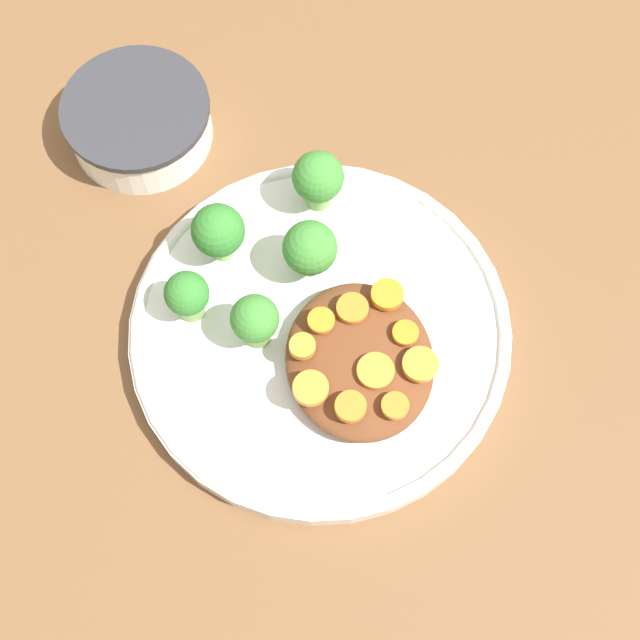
{
  "coord_description": "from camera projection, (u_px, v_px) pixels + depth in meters",
  "views": [
    {
      "loc": [
        -0.24,
        0.04,
        0.62
      ],
      "look_at": [
        0.0,
        0.0,
        0.03
      ],
      "focal_mm": 50.0,
      "sensor_mm": 36.0,
      "label": 1
    }
  ],
  "objects": [
    {
      "name": "carrot_slice_8",
      "position": [
        352.0,
        308.0,
        0.62
      ],
      "size": [
        0.02,
        0.02,
        0.0
      ],
      "primitive_type": "cylinder",
      "color": "orange",
      "rests_on": "stew_mound"
    },
    {
      "name": "carrot_slice_6",
      "position": [
        302.0,
        346.0,
        0.61
      ],
      "size": [
        0.02,
        0.02,
        0.01
      ],
      "primitive_type": "cylinder",
      "color": "orange",
      "rests_on": "stew_mound"
    },
    {
      "name": "carrot_slice_0",
      "position": [
        405.0,
        333.0,
        0.61
      ],
      "size": [
        0.02,
        0.02,
        0.0
      ],
      "primitive_type": "cylinder",
      "color": "orange",
      "rests_on": "stew_mound"
    },
    {
      "name": "carrot_slice_7",
      "position": [
        395.0,
        406.0,
        0.59
      ],
      "size": [
        0.02,
        0.02,
        0.0
      ],
      "primitive_type": "cylinder",
      "color": "orange",
      "rests_on": "stew_mound"
    },
    {
      "name": "dip_bowl",
      "position": [
        138.0,
        118.0,
        0.71
      ],
      "size": [
        0.12,
        0.12,
        0.04
      ],
      "color": "white",
      "rests_on": "ground_plane"
    },
    {
      "name": "broccoli_floret_0",
      "position": [
        187.0,
        296.0,
        0.63
      ],
      "size": [
        0.03,
        0.03,
        0.05
      ],
      "color": "#7FA85B",
      "rests_on": "plate"
    },
    {
      "name": "broccoli_floret_4",
      "position": [
        255.0,
        317.0,
        0.62
      ],
      "size": [
        0.03,
        0.03,
        0.05
      ],
      "color": "#759E51",
      "rests_on": "plate"
    },
    {
      "name": "stew_mound",
      "position": [
        360.0,
        360.0,
        0.62
      ],
      "size": [
        0.12,
        0.1,
        0.03
      ],
      "primitive_type": "ellipsoid",
      "color": "brown",
      "rests_on": "plate"
    },
    {
      "name": "carrot_slice_5",
      "position": [
        387.0,
        295.0,
        0.63
      ],
      "size": [
        0.02,
        0.02,
        0.01
      ],
      "primitive_type": "cylinder",
      "color": "orange",
      "rests_on": "stew_mound"
    },
    {
      "name": "ground_plane",
      "position": [
        320.0,
        337.0,
        0.66
      ],
      "size": [
        4.0,
        4.0,
        0.0
      ],
      "primitive_type": "plane",
      "color": "brown"
    },
    {
      "name": "carrot_slice_9",
      "position": [
        311.0,
        388.0,
        0.6
      ],
      "size": [
        0.02,
        0.02,
        0.01
      ],
      "primitive_type": "cylinder",
      "color": "orange",
      "rests_on": "stew_mound"
    },
    {
      "name": "broccoli_floret_3",
      "position": [
        218.0,
        232.0,
        0.64
      ],
      "size": [
        0.04,
        0.04,
        0.05
      ],
      "color": "#7FA85B",
      "rests_on": "plate"
    },
    {
      "name": "carrot_slice_4",
      "position": [
        351.0,
        407.0,
        0.59
      ],
      "size": [
        0.02,
        0.02,
        0.01
      ],
      "primitive_type": "cylinder",
      "color": "orange",
      "rests_on": "stew_mound"
    },
    {
      "name": "broccoli_floret_2",
      "position": [
        318.0,
        179.0,
        0.66
      ],
      "size": [
        0.04,
        0.04,
        0.05
      ],
      "color": "#759E51",
      "rests_on": "plate"
    },
    {
      "name": "broccoli_floret_1",
      "position": [
        305.0,
        249.0,
        0.63
      ],
      "size": [
        0.04,
        0.04,
        0.05
      ],
      "color": "#759E51",
      "rests_on": "plate"
    },
    {
      "name": "carrot_slice_1",
      "position": [
        316.0,
        321.0,
        0.62
      ],
      "size": [
        0.02,
        0.02,
        0.0
      ],
      "primitive_type": "cylinder",
      "color": "orange",
      "rests_on": "stew_mound"
    },
    {
      "name": "carrot_slice_3",
      "position": [
        420.0,
        364.0,
        0.61
      ],
      "size": [
        0.03,
        0.03,
        0.01
      ],
      "primitive_type": "cylinder",
      "color": "orange",
      "rests_on": "stew_mound"
    },
    {
      "name": "plate",
      "position": [
        320.0,
        331.0,
        0.65
      ],
      "size": [
        0.28,
        0.28,
        0.02
      ],
      "color": "silver",
      "rests_on": "ground_plane"
    },
    {
      "name": "carrot_slice_2",
      "position": [
        376.0,
        371.0,
        0.6
      ],
      "size": [
        0.03,
        0.03,
        0.0
      ],
      "primitive_type": "cylinder",
      "color": "orange",
      "rests_on": "stew_mound"
    }
  ]
}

